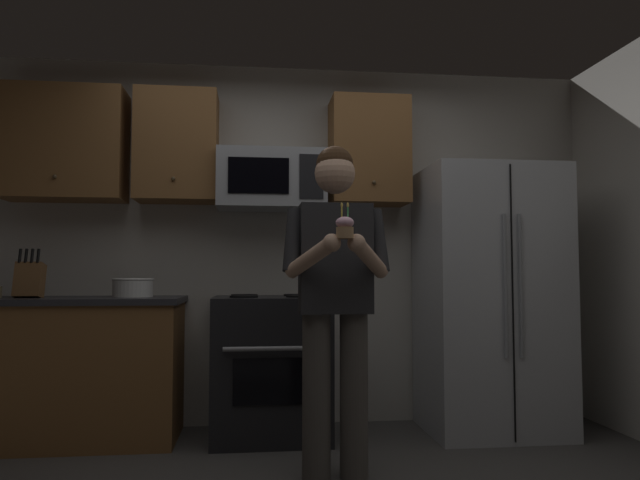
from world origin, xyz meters
The scene contains 10 objects.
wall_back centered at (0.00, 1.75, 1.30)m, with size 4.40×0.10×2.60m, color beige.
oven_range centered at (-0.15, 1.36, 0.46)m, with size 0.76×0.70×0.93m.
microwave centered at (-0.15, 1.48, 1.72)m, with size 0.74×0.41×0.40m.
refrigerator centered at (1.35, 1.32, 0.90)m, with size 0.90×0.75×1.80m.
cabinet_row_upper centered at (-0.72, 1.53, 1.95)m, with size 2.78×0.36×0.76m.
counter_left centered at (-1.45, 1.38, 0.46)m, with size 1.44×0.66×0.92m.
knife_block centered at (-1.68, 1.33, 1.03)m, with size 0.16×0.15×0.32m.
bowl_large_white centered at (-1.06, 1.41, 0.99)m, with size 0.27×0.27×0.12m.
person centered at (0.16, 0.51, 1.00)m, with size 0.60×0.48×1.76m.
cupcake centered at (0.16, 0.18, 1.29)m, with size 0.09×0.09×0.17m.
Camera 1 is at (-0.28, -2.62, 1.06)m, focal length 33.29 mm.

